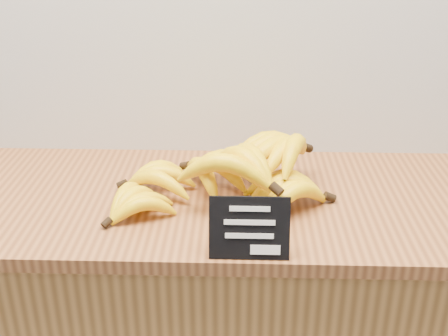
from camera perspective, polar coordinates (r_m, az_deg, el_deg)
counter_top at (r=1.28m, az=0.07°, el=-3.30°), size 1.34×0.54×0.03m
chalkboard_sign at (r=1.04m, az=2.60°, el=-6.15°), size 0.15×0.04×0.12m
banana_pile at (r=1.24m, az=0.61°, el=-0.67°), size 0.54×0.36×0.13m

